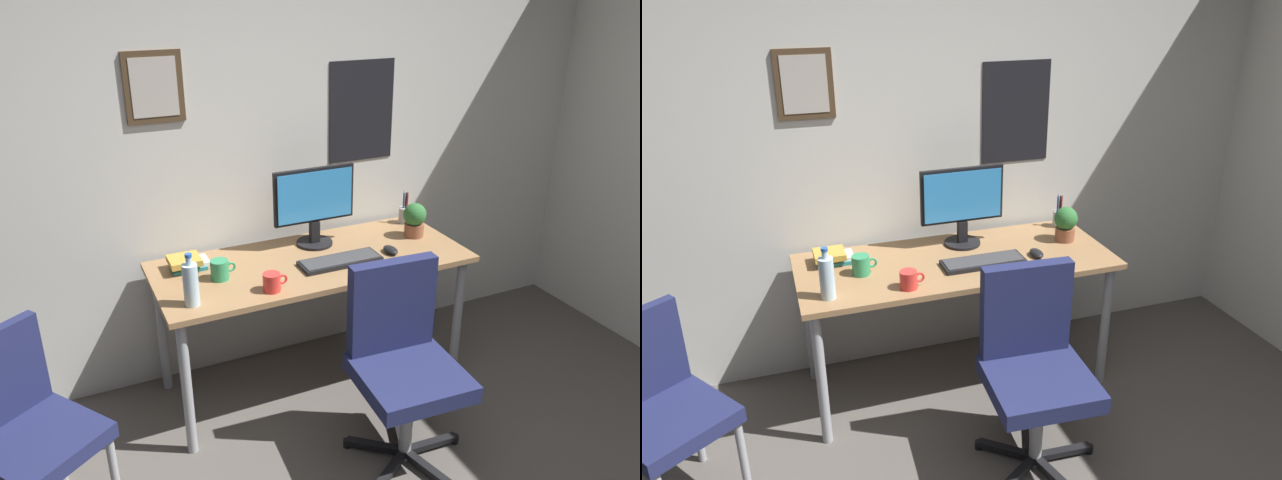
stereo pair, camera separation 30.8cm
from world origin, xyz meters
The scene contains 13 objects.
wall_back centered at (0.00, 2.15, 1.30)m, with size 4.40×0.10×2.60m.
desk centered at (0.13, 1.73, 0.67)m, with size 1.65×0.68×0.76m.
office_chair centered at (0.28, 1.06, 0.53)m, with size 0.56×0.57×0.95m.
side_chair centered at (-1.30, 1.31, 0.50)m, with size 0.59×0.59×0.88m.
monitor centered at (0.23, 1.91, 1.00)m, with size 0.46×0.20×0.43m.
keyboard centered at (0.24, 1.63, 0.77)m, with size 0.43×0.15×0.03m.
computer_mouse centered at (0.54, 1.63, 0.77)m, with size 0.06×0.11×0.04m.
water_bottle centered at (-0.56, 1.52, 0.86)m, with size 0.07×0.07×0.25m.
coffee_mug_near centered at (-0.18, 1.49, 0.80)m, with size 0.12×0.08×0.09m.
coffee_mug_far centered at (-0.37, 1.71, 0.81)m, with size 0.13×0.09×0.10m.
potted_plant centered at (0.79, 1.78, 0.86)m, with size 0.13×0.13×0.19m.
pen_cup centered at (0.85, 1.98, 0.81)m, with size 0.07×0.07×0.20m.
book_stack_left centered at (-0.49, 1.89, 0.79)m, with size 0.20×0.15×0.07m.
Camera 1 is at (-1.06, -0.94, 2.13)m, focal length 34.69 mm.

